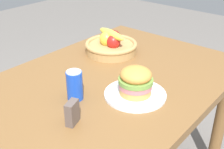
# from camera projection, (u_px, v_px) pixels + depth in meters

# --- Properties ---
(dining_table) EXTENTS (1.40, 0.90, 0.75)m
(dining_table) POSITION_uv_depth(u_px,v_px,m) (103.00, 102.00, 1.36)
(dining_table) COLOR brown
(dining_table) RESTS_ON ground_plane
(plate) EXTENTS (0.26, 0.26, 0.01)m
(plate) POSITION_uv_depth(u_px,v_px,m) (135.00, 94.00, 1.21)
(plate) COLOR white
(plate) RESTS_ON dining_table
(sandwich) EXTENTS (0.14, 0.14, 0.12)m
(sandwich) POSITION_uv_depth(u_px,v_px,m) (136.00, 81.00, 1.18)
(sandwich) COLOR tan
(sandwich) RESTS_ON plate
(soda_can) EXTENTS (0.07, 0.07, 0.13)m
(soda_can) POSITION_uv_depth(u_px,v_px,m) (74.00, 85.00, 1.17)
(soda_can) COLOR blue
(soda_can) RESTS_ON dining_table
(fruit_basket) EXTENTS (0.29, 0.29, 0.14)m
(fruit_basket) POSITION_uv_depth(u_px,v_px,m) (111.00, 45.00, 1.60)
(fruit_basket) COLOR tan
(fruit_basket) RESTS_ON dining_table
(napkin_holder) EXTENTS (0.07, 0.05, 0.09)m
(napkin_holder) POSITION_uv_depth(u_px,v_px,m) (72.00, 113.00, 1.03)
(napkin_holder) COLOR #594C47
(napkin_holder) RESTS_ON dining_table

